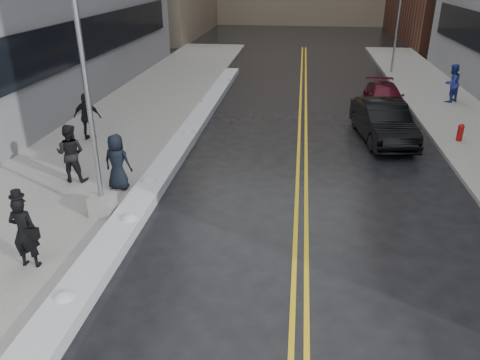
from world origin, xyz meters
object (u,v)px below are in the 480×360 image
(traffic_signal, at_px, (398,23))
(pedestrian_east, at_px, (452,83))
(car_maroon, at_px, (385,97))
(pedestrian_b, at_px, (71,153))
(car_black, at_px, (383,121))
(pedestrian_fedora, at_px, (24,232))
(pedestrian_d, at_px, (88,117))
(lamppost, at_px, (93,138))
(pedestrian_c, at_px, (117,162))
(fire_hydrant, at_px, (460,131))

(traffic_signal, distance_m, pedestrian_east, 8.11)
(traffic_signal, relative_size, car_maroon, 1.39)
(pedestrian_b, height_order, pedestrian_east, pedestrian_east)
(pedestrian_b, height_order, car_black, pedestrian_b)
(traffic_signal, bearing_deg, pedestrian_fedora, -116.92)
(pedestrian_d, xyz_separation_m, car_maroon, (13.08, 6.87, -0.50))
(pedestrian_east, bearing_deg, pedestrian_fedora, 10.32)
(car_black, bearing_deg, lamppost, -145.97)
(pedestrian_b, bearing_deg, pedestrian_c, 165.20)
(pedestrian_east, relative_size, car_black, 0.40)
(pedestrian_d, xyz_separation_m, pedestrian_east, (16.69, 8.20, 0.02))
(fire_hydrant, height_order, pedestrian_fedora, pedestrian_fedora)
(pedestrian_fedora, xyz_separation_m, car_black, (9.89, 10.82, -0.26))
(traffic_signal, bearing_deg, fire_hydrant, -87.95)
(pedestrian_east, xyz_separation_m, car_maroon, (-3.60, -1.33, -0.53))
(pedestrian_b, xyz_separation_m, pedestrian_c, (1.76, -0.39, -0.07))
(traffic_signal, xyz_separation_m, car_maroon, (-1.82, -8.92, -2.78))
(lamppost, height_order, traffic_signal, lamppost)
(traffic_signal, xyz_separation_m, pedestrian_c, (-11.95, -20.23, -2.33))
(lamppost, height_order, fire_hydrant, lamppost)
(lamppost, xyz_separation_m, pedestrian_d, (-3.11, 6.21, -1.40))
(fire_hydrant, distance_m, traffic_signal, 14.30)
(lamppost, relative_size, pedestrian_east, 3.81)
(pedestrian_fedora, relative_size, pedestrian_d, 0.95)
(traffic_signal, distance_m, car_black, 14.37)
(pedestrian_b, xyz_separation_m, pedestrian_d, (-1.20, 4.05, -0.01))
(car_black, relative_size, car_maroon, 1.16)
(fire_hydrant, height_order, pedestrian_b, pedestrian_b)
(pedestrian_fedora, distance_m, pedestrian_b, 5.01)
(fire_hydrant, relative_size, pedestrian_c, 0.39)
(lamppost, distance_m, car_maroon, 16.56)
(pedestrian_d, height_order, pedestrian_east, pedestrian_east)
(pedestrian_b, bearing_deg, traffic_signal, -126.83)
(fire_hydrant, height_order, car_black, car_black)
(pedestrian_fedora, xyz_separation_m, pedestrian_b, (-1.16, 4.87, 0.06))
(pedestrian_c, xyz_separation_m, pedestrian_east, (13.73, 12.64, 0.08))
(pedestrian_east, bearing_deg, pedestrian_b, -1.43)
(pedestrian_c, xyz_separation_m, pedestrian_d, (-2.95, 4.44, 0.05))
(pedestrian_fedora, height_order, car_maroon, pedestrian_fedora)
(lamppost, relative_size, car_black, 1.52)
(pedestrian_b, height_order, pedestrian_c, pedestrian_b)
(car_black, distance_m, car_maroon, 5.04)
(pedestrian_d, relative_size, pedestrian_east, 0.98)
(fire_hydrant, bearing_deg, car_black, 177.95)
(traffic_signal, height_order, pedestrian_d, traffic_signal)
(fire_hydrant, xyz_separation_m, pedestrian_c, (-12.45, -6.23, 0.53))
(traffic_signal, bearing_deg, lamppost, -118.21)
(pedestrian_c, relative_size, car_maroon, 0.43)
(lamppost, distance_m, pedestrian_b, 3.20)
(pedestrian_c, height_order, car_maroon, pedestrian_c)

